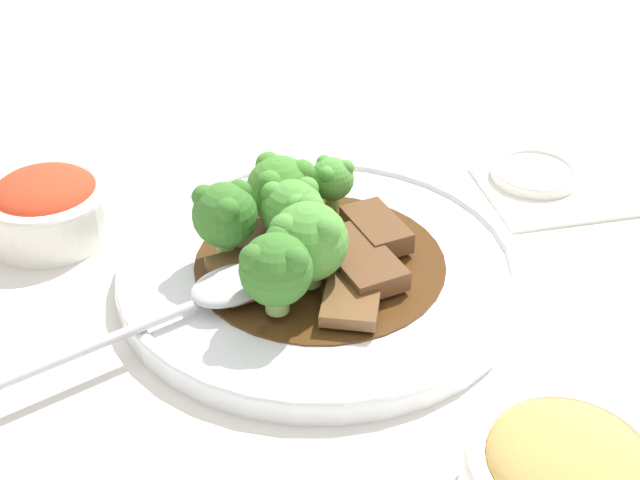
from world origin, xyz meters
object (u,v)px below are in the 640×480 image
object	(u,v)px
broccoli_floret_0	(332,178)
broccoli_floret_3	(281,188)
broccoli_floret_1	(293,210)
side_bowl_kimchi	(46,205)
broccoli_floret_5	(308,240)
beef_strip_3	(359,260)
main_plate	(320,268)
broccoli_floret_2	(276,268)
beef_strip_1	(376,229)
beef_strip_0	(244,275)
beef_strip_2	(352,299)
sauce_dish	(534,174)
broccoli_floret_4	(225,214)
serving_spoon	(210,295)
side_bowl_appetizer	(565,475)

from	to	relation	value
broccoli_floret_0	broccoli_floret_3	xyz separation A→B (m)	(-0.04, -0.02, 0.00)
broccoli_floret_1	side_bowl_kimchi	xyz separation A→B (m)	(-0.18, 0.06, -0.03)
broccoli_floret_3	broccoli_floret_5	xyz separation A→B (m)	(0.01, -0.08, 0.01)
beef_strip_3	broccoli_floret_1	size ratio (longest dim) A/B	1.55
main_plate	broccoli_floret_2	distance (m)	0.08
main_plate	beef_strip_1	world-z (taller)	beef_strip_1
main_plate	beef_strip_0	xyz separation A→B (m)	(-0.05, -0.02, 0.01)
beef_strip_3	broccoli_floret_1	world-z (taller)	broccoli_floret_1
beef_strip_2	broccoli_floret_1	xyz separation A→B (m)	(-0.03, 0.07, 0.03)
main_plate	sauce_dish	world-z (taller)	main_plate
broccoli_floret_0	broccoli_floret_1	xyz separation A→B (m)	(-0.03, -0.05, 0.01)
broccoli_floret_4	sauce_dish	xyz separation A→B (m)	(0.26, 0.11, -0.05)
broccoli_floret_4	serving_spoon	xyz separation A→B (m)	(-0.01, -0.05, -0.03)
beef_strip_2	broccoli_floret_3	distance (m)	0.11
beef_strip_1	broccoli_floret_3	size ratio (longest dim) A/B	1.22
beef_strip_1	sauce_dish	xyz separation A→B (m)	(0.15, 0.10, -0.02)
broccoli_floret_2	side_bowl_kimchi	size ratio (longest dim) A/B	0.58
beef_strip_2	beef_strip_3	xyz separation A→B (m)	(0.01, 0.04, 0.00)
broccoli_floret_4	main_plate	bearing A→B (deg)	-7.36
main_plate	broccoli_floret_2	world-z (taller)	broccoli_floret_2
beef_strip_1	side_bowl_appetizer	bearing A→B (deg)	-74.14
beef_strip_1	beef_strip_0	bearing A→B (deg)	-156.68
broccoli_floret_3	serving_spoon	xyz separation A→B (m)	(-0.05, -0.09, -0.02)
main_plate	sauce_dish	distance (m)	0.23
side_bowl_appetizer	main_plate	bearing A→B (deg)	117.21
main_plate	beef_strip_3	xyz separation A→B (m)	(0.03, -0.02, 0.02)
beef_strip_2	broccoli_floret_3	bearing A→B (deg)	111.26
serving_spoon	side_bowl_appetizer	xyz separation A→B (m)	(0.18, -0.17, -0.00)
side_bowl_appetizer	side_bowl_kimchi	bearing A→B (deg)	136.96
broccoli_floret_5	beef_strip_1	bearing A→B (deg)	42.64
broccoli_floret_5	serving_spoon	distance (m)	0.07
broccoli_floret_2	broccoli_floret_3	bearing A→B (deg)	85.36
beef_strip_2	broccoli_floret_1	size ratio (longest dim) A/B	1.12
serving_spoon	side_bowl_appetizer	size ratio (longest dim) A/B	1.67
main_plate	broccoli_floret_3	world-z (taller)	broccoli_floret_3
beef_strip_1	beef_strip_3	size ratio (longest dim) A/B	0.77
broccoli_floret_0	side_bowl_appetizer	size ratio (longest dim) A/B	0.38
side_bowl_kimchi	broccoli_floret_3	bearing A→B (deg)	-9.22
beef_strip_0	broccoli_floret_3	size ratio (longest dim) A/B	1.15
beef_strip_3	broccoli_floret_2	xyz separation A→B (m)	(-0.06, -0.04, 0.03)
beef_strip_1	broccoli_floret_3	distance (m)	0.08
broccoli_floret_1	broccoli_floret_4	world-z (taller)	broccoli_floret_4
broccoli_floret_4	side_bowl_kimchi	xyz separation A→B (m)	(-0.14, 0.07, -0.03)
beef_strip_2	broccoli_floret_5	distance (m)	0.05
broccoli_floret_1	broccoli_floret_5	world-z (taller)	broccoli_floret_5
broccoli_floret_1	broccoli_floret_4	bearing A→B (deg)	-173.35
serving_spoon	beef_strip_2	bearing A→B (deg)	-6.24
broccoli_floret_4	broccoli_floret_5	xyz separation A→B (m)	(0.05, -0.04, 0.00)
broccoli_floret_0	side_bowl_appetizer	distance (m)	0.29
beef_strip_3	broccoli_floret_0	world-z (taller)	broccoli_floret_0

